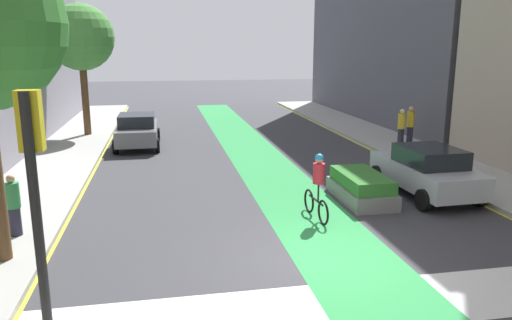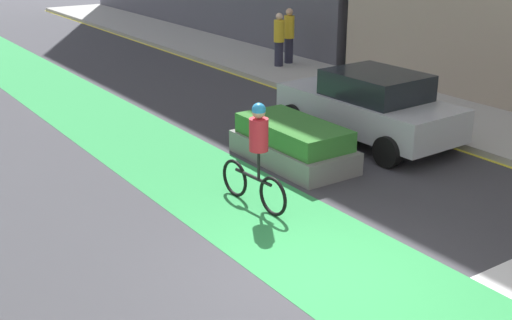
# 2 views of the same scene
# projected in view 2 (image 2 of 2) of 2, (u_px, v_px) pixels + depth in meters

# --- Properties ---
(ground_plane) EXTENTS (120.00, 120.00, 0.00)m
(ground_plane) POSITION_uv_depth(u_px,v_px,m) (318.00, 282.00, 9.05)
(ground_plane) COLOR #38383D
(bike_lane_paint) EXTENTS (2.40, 60.00, 0.01)m
(bike_lane_paint) POSITION_uv_depth(u_px,v_px,m) (351.00, 269.00, 9.36)
(bike_lane_paint) COLOR #2D8C47
(bike_lane_paint) RESTS_ON ground_plane
(car_silver_right_far) EXTENTS (2.13, 4.25, 1.57)m
(car_silver_right_far) POSITION_uv_depth(u_px,v_px,m) (370.00, 106.00, 14.53)
(car_silver_right_far) COLOR #B2B7BF
(car_silver_right_far) RESTS_ON ground_plane
(cyclist_in_lane) EXTENTS (0.32, 1.73, 1.86)m
(cyclist_in_lane) POSITION_uv_depth(u_px,v_px,m) (256.00, 154.00, 11.08)
(cyclist_in_lane) COLOR black
(cyclist_in_lane) RESTS_ON ground_plane
(pedestrian_sidewalk_right_a) EXTENTS (0.34, 0.34, 1.78)m
(pedestrian_sidewalk_right_a) POSITION_uv_depth(u_px,v_px,m) (289.00, 35.00, 21.68)
(pedestrian_sidewalk_right_a) COLOR #262638
(pedestrian_sidewalk_right_a) RESTS_ON sidewalk_right
(pedestrian_sidewalk_right_b) EXTENTS (0.34, 0.34, 1.70)m
(pedestrian_sidewalk_right_b) POSITION_uv_depth(u_px,v_px,m) (279.00, 39.00, 21.24)
(pedestrian_sidewalk_right_b) COLOR #262638
(pedestrian_sidewalk_right_b) RESTS_ON sidewalk_right
(median_planter) EXTENTS (1.33, 2.70, 0.85)m
(median_planter) POSITION_uv_depth(u_px,v_px,m) (293.00, 143.00, 13.35)
(median_planter) COLOR slate
(median_planter) RESTS_ON ground_plane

